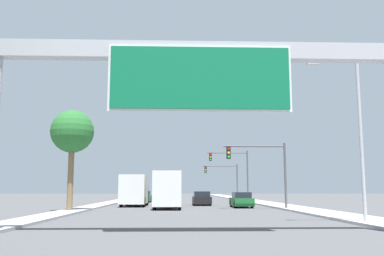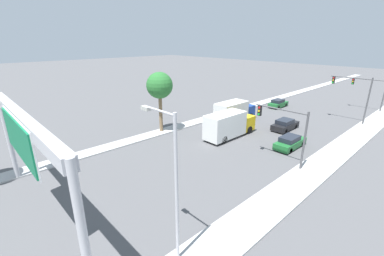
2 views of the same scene
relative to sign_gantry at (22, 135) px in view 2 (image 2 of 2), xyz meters
The scene contains 13 objects.
sidewalk_right 43.63m from the sign_gantry, 77.29° to the left, with size 3.00×120.00×0.15m.
median_strip_left 43.52m from the sign_gantry, 102.06° to the left, with size 2.00×120.00×0.15m.
sign_gantry is the anchor object (origin of this frame).
car_mid_right 41.24m from the sign_gantry, 97.39° to the left, with size 1.79×4.29×1.46m.
car_far_right 30.40m from the sign_gantry, 86.64° to the left, with size 1.90×4.53×1.49m.
car_mid_center 25.54m from the sign_gantry, 77.82° to the left, with size 1.78×4.59×1.45m.
truck_box_primary 22.47m from the sign_gantry, 94.57° to the left, with size 2.39×7.80×3.27m.
truck_box_secondary 28.35m from the sign_gantry, 100.83° to the left, with size 2.47×7.20×3.13m.
traffic_light_near_intersection 21.32m from the sign_gantry, 71.68° to the left, with size 5.47×0.32×5.75m.
traffic_light_mid_block 40.72m from the sign_gantry, 80.36° to the left, with size 5.49×0.32×6.84m.
traffic_light_far_intersection 50.61m from the sign_gantry, 82.47° to the left, with size 5.47×0.32×5.58m.
palm_tree_background 19.24m from the sign_gantry, 118.63° to the left, with size 3.38×3.38×7.97m.
street_lamp_right 9.60m from the sign_gantry, 29.83° to the left, with size 2.76×0.28×8.64m.
Camera 2 is at (17.37, 15.47, 11.80)m, focal length 24.00 mm.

